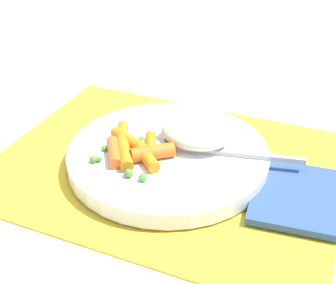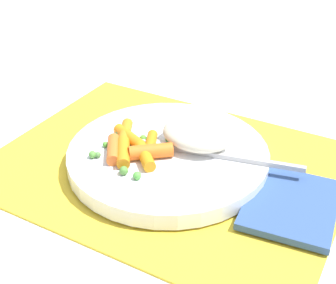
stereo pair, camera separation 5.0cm
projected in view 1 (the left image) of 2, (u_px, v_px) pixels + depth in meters
The scene contains 8 objects.
ground_plane at pixel (168, 166), 0.58m from camera, with size 2.40×2.40×0.00m, color white.
placemat at pixel (168, 164), 0.58m from camera, with size 0.41×0.32×0.01m, color gold.
plate at pixel (168, 156), 0.57m from camera, with size 0.24×0.24×0.02m, color white.
rice_mound at pixel (196, 132), 0.57m from camera, with size 0.09×0.07×0.03m, color beige.
carrot_portion at pixel (135, 149), 0.55m from camera, with size 0.09×0.09×0.02m.
pea_scatter at pixel (133, 153), 0.55m from camera, with size 0.08×0.09×0.01m.
fork at pixel (196, 150), 0.56m from camera, with size 0.21×0.06×0.01m.
napkin at pixel (296, 196), 0.51m from camera, with size 0.09×0.12×0.01m, color #33518C.
Camera 1 is at (-0.19, 0.44, 0.33)m, focal length 50.43 mm.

